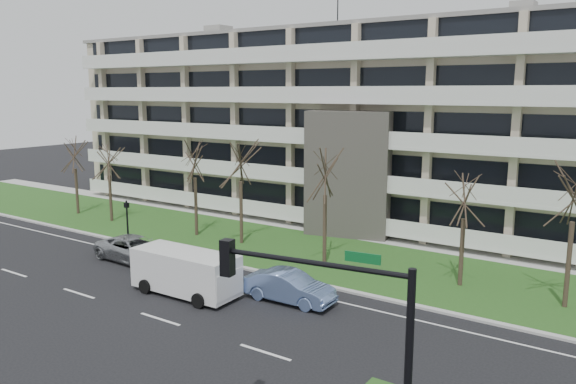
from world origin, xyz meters
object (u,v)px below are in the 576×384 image
Objects in this scene: silver_pickup at (135,249)px; traffic_signal at (339,335)px; blue_sedan at (289,287)px; white_van at (187,269)px; pedestrian_signal at (127,217)px.

silver_pickup is 22.80m from traffic_signal.
silver_pickup is 1.17× the size of blue_sedan.
traffic_signal is at bearing -32.03° from white_van.
pedestrian_signal is at bearing 78.60° from blue_sedan.
silver_pickup is 0.93× the size of white_van.
white_van is at bearing -28.96° from pedestrian_signal.
traffic_signal is at bearing -114.57° from silver_pickup.
white_van is at bearing 140.93° from traffic_signal.
blue_sedan is at bearing -88.54° from silver_pickup.
silver_pickup is 7.16m from white_van.
traffic_signal is at bearing -142.62° from blue_sedan.
silver_pickup is at bearing 144.52° from traffic_signal.
traffic_signal is (13.26, -8.03, 2.82)m from white_van.
blue_sedan is 15.06m from pedestrian_signal.
silver_pickup is 11.68m from blue_sedan.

